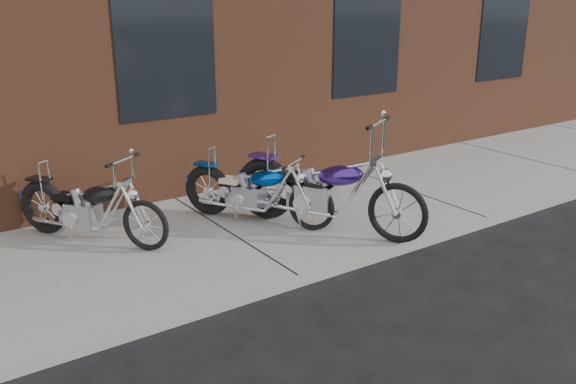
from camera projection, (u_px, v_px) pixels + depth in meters
ground at (298, 288)px, 6.31m from camera, size 120.00×120.00×0.00m
sidewalk at (227, 236)px, 7.46m from camera, size 22.00×3.00×0.15m
chopper_purple at (323, 194)px, 7.36m from camera, size 1.28×2.27×1.41m
chopper_blue at (254, 193)px, 7.64m from camera, size 1.18×1.80×0.90m
chopper_third at (89, 210)px, 7.03m from camera, size 1.23×1.77×1.05m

